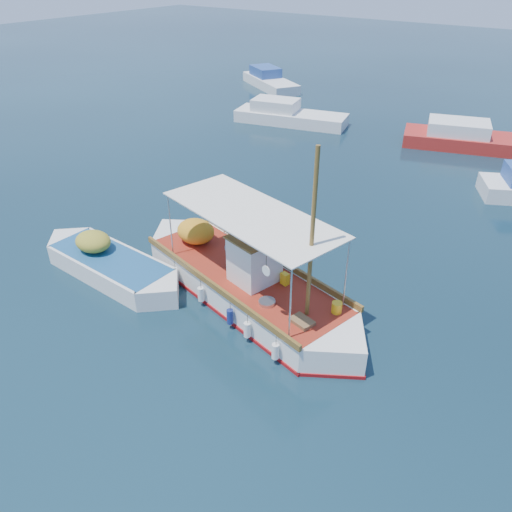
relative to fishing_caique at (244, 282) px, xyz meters
The scene contains 6 objects.
ground 1.09m from the fishing_caique, 27.94° to the left, with size 160.00×160.00×0.00m, color black.
fishing_caique is the anchor object (origin of this frame).
dinghy 5.27m from the fishing_caique, 159.10° to the right, with size 7.08×2.15×1.73m.
bg_boat_nw 21.01m from the fishing_caique, 118.62° to the left, with size 8.16×4.25×1.80m.
bg_boat_n 20.91m from the fishing_caique, 84.08° to the left, with size 9.40×5.42×1.80m.
bg_boat_far_w 31.85m from the fishing_caique, 123.00° to the left, with size 7.48×5.71×1.80m.
Camera 1 is at (8.02, -11.89, 10.52)m, focal length 35.00 mm.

